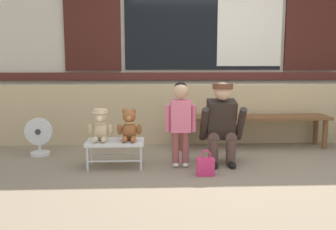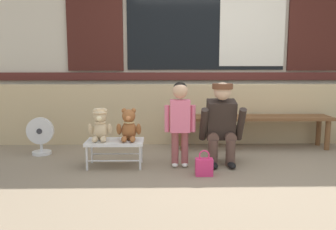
% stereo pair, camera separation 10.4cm
% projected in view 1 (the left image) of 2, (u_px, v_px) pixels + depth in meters
% --- Properties ---
extents(ground_plane, '(60.00, 60.00, 0.00)m').
position_uv_depth(ground_plane, '(226.00, 171.00, 3.98)').
color(ground_plane, '#84725B').
extents(brick_low_wall, '(7.07, 0.25, 0.85)m').
position_uv_depth(brick_low_wall, '(207.00, 113.00, 5.33)').
color(brick_low_wall, tan).
rests_on(brick_low_wall, ground).
extents(shop_facade, '(7.21, 0.26, 3.37)m').
position_uv_depth(shop_facade, '(203.00, 27.00, 5.65)').
color(shop_facade, beige).
rests_on(shop_facade, ground).
extents(wooden_bench_long, '(2.10, 0.40, 0.44)m').
position_uv_depth(wooden_bench_long, '(252.00, 121.00, 5.00)').
color(wooden_bench_long, brown).
rests_on(wooden_bench_long, ground).
extents(small_display_bench, '(0.64, 0.36, 0.30)m').
position_uv_depth(small_display_bench, '(115.00, 144.00, 4.09)').
color(small_display_bench, silver).
rests_on(small_display_bench, ground).
extents(teddy_bear_with_hat, '(0.28, 0.27, 0.36)m').
position_uv_depth(teddy_bear_with_hat, '(100.00, 126.00, 4.06)').
color(teddy_bear_with_hat, '#CCB289').
rests_on(teddy_bear_with_hat, small_display_bench).
extents(teddy_bear_plain, '(0.28, 0.26, 0.36)m').
position_uv_depth(teddy_bear_plain, '(129.00, 126.00, 4.07)').
color(teddy_bear_plain, '#93562D').
rests_on(teddy_bear_plain, small_display_bench).
extents(child_standing, '(0.35, 0.18, 0.96)m').
position_uv_depth(child_standing, '(181.00, 115.00, 4.06)').
color(child_standing, '#994C4C').
rests_on(child_standing, ground).
extents(adult_crouching, '(0.50, 0.49, 0.95)m').
position_uv_depth(adult_crouching, '(222.00, 123.00, 4.19)').
color(adult_crouching, brown).
rests_on(adult_crouching, ground).
extents(handbag_on_ground, '(0.18, 0.11, 0.27)m').
position_uv_depth(handbag_on_ground, '(205.00, 166.00, 3.81)').
color(handbag_on_ground, '#E53370').
rests_on(handbag_on_ground, ground).
extents(floor_fan, '(0.34, 0.24, 0.48)m').
position_uv_depth(floor_fan, '(39.00, 137.00, 4.59)').
color(floor_fan, silver).
rests_on(floor_fan, ground).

